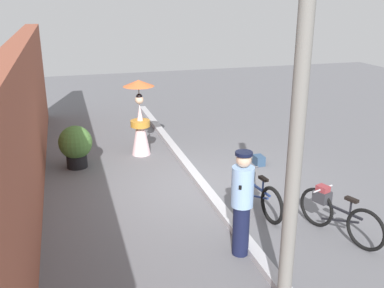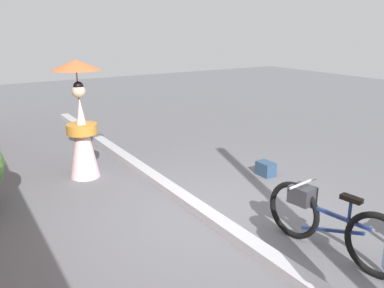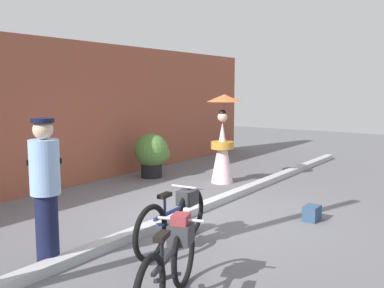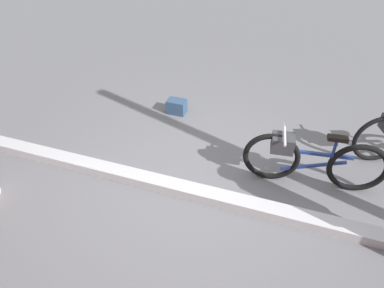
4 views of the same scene
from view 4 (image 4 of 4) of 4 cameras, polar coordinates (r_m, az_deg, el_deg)
ground_plane at (r=4.01m, az=-0.56°, el=-8.72°), size 30.00×30.00×0.00m
sidewalk_curb at (r=3.97m, az=-0.57°, el=-8.12°), size 14.00×0.20×0.12m
bicycle_near_officer at (r=4.13m, az=19.85°, el=-2.53°), size 1.68×0.48×0.76m
backpack_on_pavement at (r=5.44m, az=-2.69°, el=6.66°), size 0.30×0.21×0.23m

